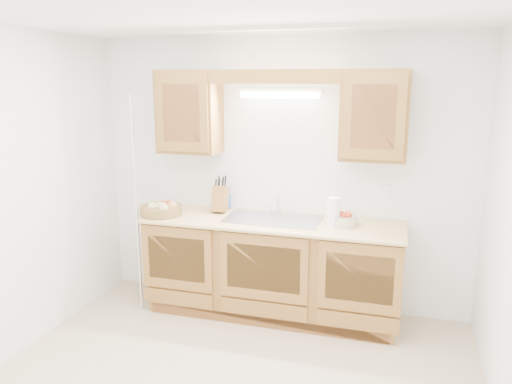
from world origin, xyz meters
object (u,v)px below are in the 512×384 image
(fruit_basket, at_px, (161,209))
(apple_bowl, at_px, (345,219))
(paper_towel, at_px, (334,212))
(knife_block, at_px, (220,199))

(fruit_basket, relative_size, apple_bowl, 1.57)
(fruit_basket, bearing_deg, paper_towel, 3.59)
(fruit_basket, xyz_separation_m, apple_bowl, (1.66, 0.13, -0.00))
(knife_block, relative_size, apple_bowl, 1.44)
(knife_block, xyz_separation_m, apple_bowl, (1.17, -0.11, -0.07))
(paper_towel, xyz_separation_m, apple_bowl, (0.09, 0.04, -0.07))
(fruit_basket, bearing_deg, knife_block, 26.57)
(knife_block, height_order, paper_towel, knife_block)
(fruit_basket, distance_m, paper_towel, 1.57)
(apple_bowl, bearing_deg, paper_towel, -157.99)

